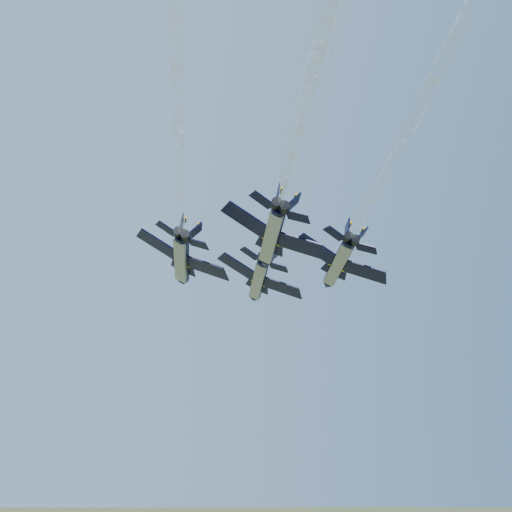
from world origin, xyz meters
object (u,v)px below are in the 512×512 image
object	(u,v)px
jet_right	(339,263)
jet_left	(183,259)
jet_lead	(259,279)
jet_slot	(272,236)

from	to	relation	value
jet_right	jet_left	bearing A→B (deg)	-179.04
jet_right	jet_lead	bearing A→B (deg)	139.08
jet_lead	jet_slot	world-z (taller)	same
jet_right	jet_slot	xyz separation A→B (m)	(-13.18, -7.99, 0.00)
jet_slot	jet_lead	bearing A→B (deg)	90.69
jet_left	jet_slot	distance (m)	16.03
jet_lead	jet_left	size ratio (longest dim) A/B	1.00
jet_right	jet_slot	size ratio (longest dim) A/B	1.00
jet_lead	jet_right	distance (m)	14.59
jet_left	jet_slot	size ratio (longest dim) A/B	1.00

